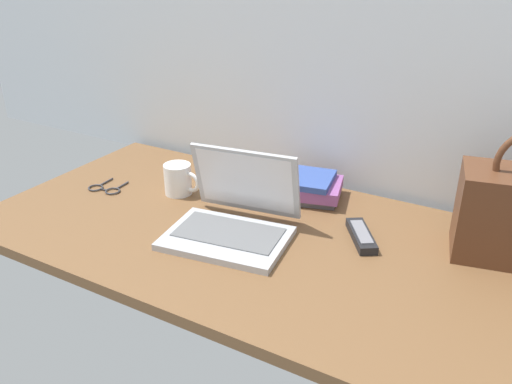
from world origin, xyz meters
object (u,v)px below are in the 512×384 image
(coffee_mug, at_px, (179,179))
(book_stack, at_px, (306,187))
(remote_control_near, at_px, (361,236))
(eyeglasses, at_px, (104,189))
(laptop, at_px, (233,218))

(coffee_mug, distance_m, book_stack, 0.39)
(remote_control_near, relative_size, eyeglasses, 1.40)
(remote_control_near, xyz_separation_m, book_stack, (-0.23, 0.16, 0.02))
(coffee_mug, xyz_separation_m, book_stack, (0.35, 0.16, -0.01))
(remote_control_near, xyz_separation_m, eyeglasses, (-0.80, -0.11, -0.01))
(book_stack, bearing_deg, remote_control_near, -34.26)
(remote_control_near, bearing_deg, book_stack, 145.74)
(coffee_mug, relative_size, eyeglasses, 1.07)
(remote_control_near, height_order, book_stack, book_stack)
(laptop, distance_m, remote_control_near, 0.34)
(laptop, distance_m, book_stack, 0.30)
(coffee_mug, xyz_separation_m, remote_control_near, (0.58, 0.01, -0.04))
(coffee_mug, height_order, remote_control_near, coffee_mug)
(remote_control_near, bearing_deg, laptop, -156.24)
(eyeglasses, bearing_deg, book_stack, 24.68)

